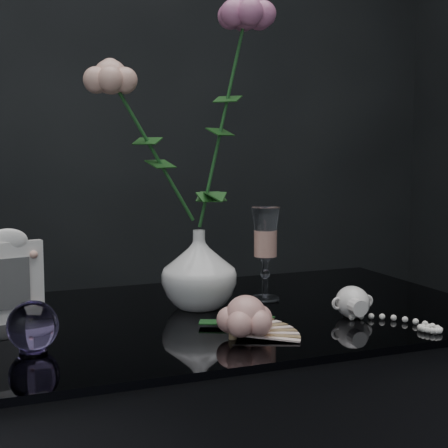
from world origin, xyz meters
name	(u,v)px	position (x,y,z in m)	size (l,w,h in m)	color
vase	(199,269)	(0.02, 0.09, 0.83)	(0.14, 0.14, 0.14)	white
wine_glass	(265,254)	(0.16, 0.11, 0.85)	(0.05, 0.05, 0.18)	white
picture_frame	(9,276)	(-0.31, 0.11, 0.84)	(0.12, 0.09, 0.16)	white
paperweight	(33,326)	(-0.29, -0.06, 0.80)	(0.07, 0.07, 0.07)	#927CC9
paper_fan	(233,332)	(0.00, -0.11, 0.77)	(0.21, 0.16, 0.02)	beige
loose_rose	(246,316)	(0.02, -0.11, 0.79)	(0.15, 0.19, 0.07)	#E19C91
pearl_jar	(353,301)	(0.24, -0.07, 0.79)	(0.19, 0.20, 0.06)	white
roses	(193,113)	(0.01, 0.09, 1.11)	(0.33, 0.11, 0.48)	#DFA591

